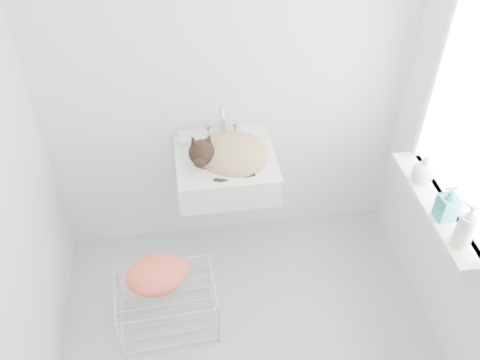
{
  "coord_description": "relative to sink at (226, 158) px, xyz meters",
  "views": [
    {
      "loc": [
        -0.3,
        -1.63,
        2.78
      ],
      "look_at": [
        0.0,
        0.5,
        0.88
      ],
      "focal_mm": 39.46,
      "sensor_mm": 36.0,
      "label": 1
    }
  ],
  "objects": [
    {
      "name": "floor",
      "position": [
        0.05,
        -0.74,
        -0.85
      ],
      "size": [
        2.2,
        2.0,
        0.02
      ],
      "primitive_type": "cube",
      "color": "#A5ABB3",
      "rests_on": "ground"
    },
    {
      "name": "back_wall",
      "position": [
        0.05,
        0.26,
        0.4
      ],
      "size": [
        2.2,
        0.02,
        2.5
      ],
      "primitive_type": "cube",
      "color": "white",
      "rests_on": "ground"
    },
    {
      "name": "window_glass",
      "position": [
        1.13,
        -0.54,
        0.5
      ],
      "size": [
        0.01,
        0.8,
        1.0
      ],
      "primitive_type": "cube",
      "color": "white",
      "rests_on": "right_wall"
    },
    {
      "name": "window_frame",
      "position": [
        1.12,
        -0.54,
        0.5
      ],
      "size": [
        0.04,
        0.9,
        1.1
      ],
      "primitive_type": "cube",
      "color": "white",
      "rests_on": "right_wall"
    },
    {
      "name": "windowsill",
      "position": [
        1.06,
        -0.54,
        -0.02
      ],
      "size": [
        0.16,
        0.88,
        0.04
      ],
      "primitive_type": "cube",
      "color": "white",
      "rests_on": "right_wall"
    },
    {
      "name": "sink",
      "position": [
        0.0,
        0.0,
        0.0
      ],
      "size": [
        0.58,
        0.51,
        0.23
      ],
      "primitive_type": "cube",
      "color": "silver",
      "rests_on": "back_wall"
    },
    {
      "name": "faucet",
      "position": [
        0.0,
        0.18,
        0.14
      ],
      "size": [
        0.21,
        0.15,
        0.21
      ],
      "primitive_type": null,
      "color": "silver",
      "rests_on": "sink"
    },
    {
      "name": "cat",
      "position": [
        0.01,
        -0.02,
        0.04
      ],
      "size": [
        0.47,
        0.4,
        0.28
      ],
      "rotation": [
        0.0,
        0.0,
        -0.14
      ],
      "color": "tan",
      "rests_on": "sink"
    },
    {
      "name": "wire_rack",
      "position": [
        -0.42,
        -0.48,
        -0.7
      ],
      "size": [
        0.58,
        0.42,
        0.34
      ],
      "primitive_type": "cube",
      "rotation": [
        0.0,
        0.0,
        0.05
      ],
      "color": "silver",
      "rests_on": "floor"
    },
    {
      "name": "towel",
      "position": [
        -0.46,
        -0.45,
        -0.48
      ],
      "size": [
        0.38,
        0.29,
        0.14
      ],
      "primitive_type": "ellipsoid",
      "rotation": [
        0.0,
        0.0,
        0.15
      ],
      "color": "#FFA300",
      "rests_on": "wire_rack"
    },
    {
      "name": "bottle_a",
      "position": [
        1.05,
        -0.82,
        0.0
      ],
      "size": [
        0.11,
        0.11,
        0.21
      ],
      "primitive_type": "imported",
      "rotation": [
        0.0,
        0.0,
        3.78
      ],
      "color": "white",
      "rests_on": "windowsill"
    },
    {
      "name": "bottle_b",
      "position": [
        1.05,
        -0.64,
        0.0
      ],
      "size": [
        0.1,
        0.1,
        0.2
      ],
      "primitive_type": "imported",
      "rotation": [
        0.0,
        0.0,
        4.8
      ],
      "color": "teal",
      "rests_on": "windowsill"
    },
    {
      "name": "bottle_c",
      "position": [
        1.05,
        -0.35,
        0.0
      ],
      "size": [
        0.17,
        0.17,
        0.16
      ],
      "primitive_type": "imported",
      "rotation": [
        0.0,
        0.0,
        2.53
      ],
      "color": "white",
      "rests_on": "windowsill"
    }
  ]
}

